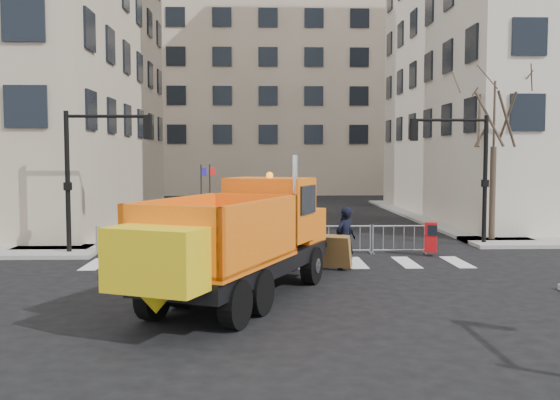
{
  "coord_description": "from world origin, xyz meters",
  "views": [
    {
      "loc": [
        -0.85,
        -15.97,
        3.71
      ],
      "look_at": [
        -0.24,
        2.5,
        2.42
      ],
      "focal_mm": 40.0,
      "sensor_mm": 36.0,
      "label": 1
    }
  ],
  "objects_px": {
    "cop_a": "(345,238)",
    "cop_c": "(345,239)",
    "plow_truck": "(238,237)",
    "cop_b": "(312,236)",
    "worker": "(168,225)",
    "newspaper_box": "(431,237)"
  },
  "relations": [
    {
      "from": "cop_b",
      "to": "cop_c",
      "type": "distance_m",
      "value": 1.17
    },
    {
      "from": "cop_b",
      "to": "worker",
      "type": "relative_size",
      "value": 1.04
    },
    {
      "from": "cop_b",
      "to": "worker",
      "type": "bearing_deg",
      "value": 2.25
    },
    {
      "from": "cop_b",
      "to": "worker",
      "type": "xyz_separation_m",
      "value": [
        -5.42,
        2.65,
        0.11
      ]
    },
    {
      "from": "cop_a",
      "to": "cop_c",
      "type": "bearing_deg",
      "value": -140.16
    },
    {
      "from": "cop_c",
      "to": "plow_truck",
      "type": "bearing_deg",
      "value": 24.56
    },
    {
      "from": "worker",
      "to": "newspaper_box",
      "type": "xyz_separation_m",
      "value": [
        9.99,
        -1.46,
        -0.34
      ]
    },
    {
      "from": "plow_truck",
      "to": "cop_a",
      "type": "distance_m",
      "value": 5.55
    },
    {
      "from": "worker",
      "to": "newspaper_box",
      "type": "distance_m",
      "value": 10.1
    },
    {
      "from": "cop_a",
      "to": "worker",
      "type": "height_order",
      "value": "cop_a"
    },
    {
      "from": "cop_a",
      "to": "cop_b",
      "type": "relative_size",
      "value": 1.11
    },
    {
      "from": "cop_c",
      "to": "newspaper_box",
      "type": "distance_m",
      "value": 3.65
    },
    {
      "from": "worker",
      "to": "newspaper_box",
      "type": "relative_size",
      "value": 1.62
    },
    {
      "from": "cop_a",
      "to": "newspaper_box",
      "type": "relative_size",
      "value": 1.88
    },
    {
      "from": "worker",
      "to": "cop_a",
      "type": "bearing_deg",
      "value": -64.91
    },
    {
      "from": "cop_c",
      "to": "newspaper_box",
      "type": "xyz_separation_m",
      "value": [
        3.41,
        1.31,
        -0.11
      ]
    },
    {
      "from": "worker",
      "to": "cop_c",
      "type": "bearing_deg",
      "value": -54.27
    },
    {
      "from": "plow_truck",
      "to": "cop_b",
      "type": "xyz_separation_m",
      "value": [
        2.37,
        5.96,
        -0.73
      ]
    },
    {
      "from": "newspaper_box",
      "to": "cop_a",
      "type": "bearing_deg",
      "value": -125.54
    },
    {
      "from": "plow_truck",
      "to": "newspaper_box",
      "type": "relative_size",
      "value": 8.97
    },
    {
      "from": "cop_a",
      "to": "plow_truck",
      "type": "bearing_deg",
      "value": 10.8
    },
    {
      "from": "cop_b",
      "to": "newspaper_box",
      "type": "distance_m",
      "value": 4.73
    }
  ]
}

